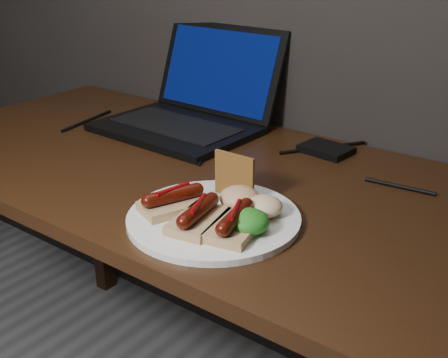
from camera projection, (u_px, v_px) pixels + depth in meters
desk at (179, 199)px, 1.27m from camera, size 1.40×0.70×0.75m
laptop at (191, 107)px, 1.45m from camera, size 0.40×0.37×0.25m
hard_drive at (326, 149)px, 1.29m from camera, size 0.12×0.09×0.02m
desk_cables at (235, 146)px, 1.32m from camera, size 0.92×0.38×0.01m
plate at (214, 218)px, 0.98m from camera, size 0.32×0.32×0.01m
bread_sausage_left at (173, 201)px, 0.99m from camera, size 0.11×0.13×0.04m
bread_sausage_center at (198, 216)px, 0.93m from camera, size 0.09×0.13×0.04m
bread_sausage_right at (235, 223)px, 0.91m from camera, size 0.09×0.13×0.04m
crispbread at (234, 176)px, 1.03m from camera, size 0.09×0.01×0.08m
salad_greens at (248, 221)px, 0.91m from camera, size 0.07×0.07×0.04m
salsa_mound at (239, 198)px, 0.99m from camera, size 0.07×0.07×0.04m
coleslaw_mound at (264, 206)px, 0.97m from camera, size 0.06×0.06×0.04m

